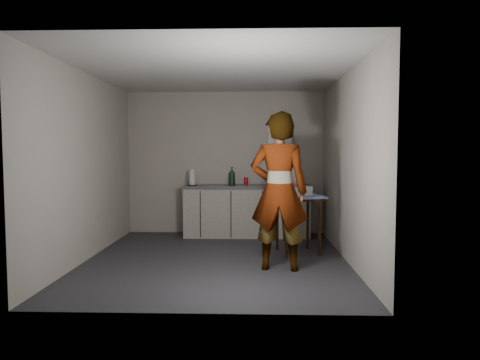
{
  "coord_description": "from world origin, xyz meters",
  "views": [
    {
      "loc": [
        0.51,
        -5.87,
        1.51
      ],
      "look_at": [
        0.31,
        0.45,
        1.09
      ],
      "focal_mm": 32.0,
      "sensor_mm": 36.0,
      "label": 1
    }
  ],
  "objects_px": {
    "soda_can": "(246,181)",
    "bakery_box": "(297,188)",
    "dark_bottle": "(232,178)",
    "paper_towel": "(192,178)",
    "standing_man": "(279,191)",
    "soap_bottle": "(232,176)",
    "dish_rack": "(290,182)",
    "kitchen_counter": "(247,212)",
    "side_table": "(298,202)"
  },
  "relations": [
    {
      "from": "side_table",
      "to": "soda_can",
      "type": "relative_size",
      "value": 6.17
    },
    {
      "from": "dark_bottle",
      "to": "dish_rack",
      "type": "xyz_separation_m",
      "value": [
        1.03,
        -0.13,
        -0.06
      ]
    },
    {
      "from": "kitchen_counter",
      "to": "paper_towel",
      "type": "relative_size",
      "value": 7.91
    },
    {
      "from": "kitchen_counter",
      "to": "dish_rack",
      "type": "height_order",
      "value": "dish_rack"
    },
    {
      "from": "dark_bottle",
      "to": "paper_towel",
      "type": "bearing_deg",
      "value": -166.94
    },
    {
      "from": "paper_towel",
      "to": "side_table",
      "type": "bearing_deg",
      "value": -34.25
    },
    {
      "from": "dish_rack",
      "to": "soda_can",
      "type": "bearing_deg",
      "value": 175.23
    },
    {
      "from": "kitchen_counter",
      "to": "standing_man",
      "type": "distance_m",
      "value": 2.28
    },
    {
      "from": "standing_man",
      "to": "dish_rack",
      "type": "height_order",
      "value": "standing_man"
    },
    {
      "from": "soap_bottle",
      "to": "bakery_box",
      "type": "distance_m",
      "value": 1.55
    },
    {
      "from": "kitchen_counter",
      "to": "soap_bottle",
      "type": "distance_m",
      "value": 0.7
    },
    {
      "from": "kitchen_counter",
      "to": "soda_can",
      "type": "xyz_separation_m",
      "value": [
        -0.02,
        0.01,
        0.55
      ]
    },
    {
      "from": "standing_man",
      "to": "soap_bottle",
      "type": "height_order",
      "value": "standing_man"
    },
    {
      "from": "dark_bottle",
      "to": "standing_man",
      "type": "bearing_deg",
      "value": -72.47
    },
    {
      "from": "soap_bottle",
      "to": "paper_towel",
      "type": "bearing_deg",
      "value": 179.6
    },
    {
      "from": "dish_rack",
      "to": "dark_bottle",
      "type": "bearing_deg",
      "value": 172.6
    },
    {
      "from": "soda_can",
      "to": "dark_bottle",
      "type": "xyz_separation_m",
      "value": [
        -0.25,
        0.07,
        0.05
      ]
    },
    {
      "from": "side_table",
      "to": "paper_towel",
      "type": "xyz_separation_m",
      "value": [
        -1.74,
        1.19,
        0.29
      ]
    },
    {
      "from": "side_table",
      "to": "soda_can",
      "type": "bearing_deg",
      "value": 108.76
    },
    {
      "from": "side_table",
      "to": "soap_bottle",
      "type": "height_order",
      "value": "soap_bottle"
    },
    {
      "from": "dark_bottle",
      "to": "dish_rack",
      "type": "relative_size",
      "value": 0.61
    },
    {
      "from": "side_table",
      "to": "dish_rack",
      "type": "height_order",
      "value": "dish_rack"
    },
    {
      "from": "kitchen_counter",
      "to": "dish_rack",
      "type": "xyz_separation_m",
      "value": [
        0.76,
        -0.05,
        0.55
      ]
    },
    {
      "from": "soap_bottle",
      "to": "standing_man",
      "type": "bearing_deg",
      "value": -71.4
    },
    {
      "from": "dark_bottle",
      "to": "paper_towel",
      "type": "xyz_separation_m",
      "value": [
        -0.69,
        -0.16,
        0.01
      ]
    },
    {
      "from": "soap_bottle",
      "to": "paper_towel",
      "type": "xyz_separation_m",
      "value": [
        -0.7,
        0.0,
        -0.03
      ]
    },
    {
      "from": "kitchen_counter",
      "to": "soap_bottle",
      "type": "xyz_separation_m",
      "value": [
        -0.26,
        -0.08,
        0.65
      ]
    },
    {
      "from": "soap_bottle",
      "to": "bakery_box",
      "type": "relative_size",
      "value": 0.73
    },
    {
      "from": "kitchen_counter",
      "to": "standing_man",
      "type": "xyz_separation_m",
      "value": [
        0.44,
        -2.16,
        0.58
      ]
    },
    {
      "from": "soda_can",
      "to": "dish_rack",
      "type": "bearing_deg",
      "value": -4.77
    },
    {
      "from": "bakery_box",
      "to": "soda_can",
      "type": "bearing_deg",
      "value": 95.29
    },
    {
      "from": "paper_towel",
      "to": "bakery_box",
      "type": "distance_m",
      "value": 2.08
    },
    {
      "from": "soda_can",
      "to": "bakery_box",
      "type": "bearing_deg",
      "value": -58.06
    },
    {
      "from": "dark_bottle",
      "to": "bakery_box",
      "type": "xyz_separation_m",
      "value": [
        1.03,
        -1.32,
        -0.06
      ]
    },
    {
      "from": "standing_man",
      "to": "soda_can",
      "type": "height_order",
      "value": "standing_man"
    },
    {
      "from": "kitchen_counter",
      "to": "dark_bottle",
      "type": "xyz_separation_m",
      "value": [
        -0.27,
        0.08,
        0.6
      ]
    },
    {
      "from": "side_table",
      "to": "soap_bottle",
      "type": "xyz_separation_m",
      "value": [
        -1.04,
        1.18,
        0.32
      ]
    },
    {
      "from": "side_table",
      "to": "dark_bottle",
      "type": "bearing_deg",
      "value": 114.78
    },
    {
      "from": "side_table",
      "to": "soap_bottle",
      "type": "relative_size",
      "value": 2.64
    },
    {
      "from": "paper_towel",
      "to": "bakery_box",
      "type": "height_order",
      "value": "bakery_box"
    },
    {
      "from": "standing_man",
      "to": "soda_can",
      "type": "distance_m",
      "value": 2.22
    },
    {
      "from": "dish_rack",
      "to": "bakery_box",
      "type": "height_order",
      "value": "bakery_box"
    },
    {
      "from": "kitchen_counter",
      "to": "soap_bottle",
      "type": "bearing_deg",
      "value": -162.16
    },
    {
      "from": "standing_man",
      "to": "paper_towel",
      "type": "bearing_deg",
      "value": -49.9
    },
    {
      "from": "soda_can",
      "to": "bakery_box",
      "type": "xyz_separation_m",
      "value": [
        0.78,
        -1.25,
        -0.01
      ]
    },
    {
      "from": "standing_man",
      "to": "bakery_box",
      "type": "distance_m",
      "value": 0.98
    },
    {
      "from": "soap_bottle",
      "to": "dark_bottle",
      "type": "height_order",
      "value": "soap_bottle"
    },
    {
      "from": "standing_man",
      "to": "dark_bottle",
      "type": "distance_m",
      "value": 2.35
    },
    {
      "from": "standing_man",
      "to": "soap_bottle",
      "type": "xyz_separation_m",
      "value": [
        -0.7,
        2.08,
        0.07
      ]
    },
    {
      "from": "soap_bottle",
      "to": "bakery_box",
      "type": "height_order",
      "value": "bakery_box"
    }
  ]
}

